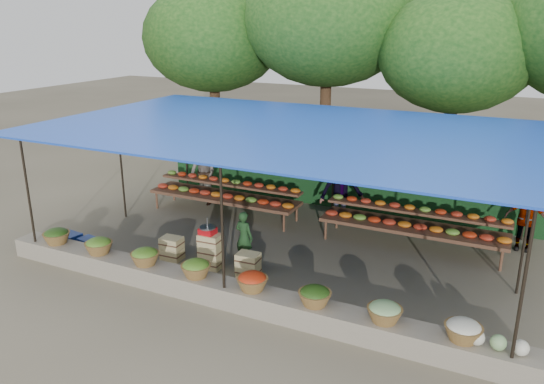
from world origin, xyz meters
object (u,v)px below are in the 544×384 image
at_px(vendor_seated, 244,237).
at_px(blue_crate_front, 89,244).
at_px(crate_counter, 209,254).
at_px(weighing_scale, 208,230).
at_px(blue_crate_back, 70,239).

relative_size(vendor_seated, blue_crate_front, 2.59).
relative_size(crate_counter, blue_crate_front, 5.24).
bearing_deg(blue_crate_front, weighing_scale, 18.76).
height_order(crate_counter, vendor_seated, vendor_seated).
bearing_deg(blue_crate_front, crate_counter, 18.71).
relative_size(weighing_scale, blue_crate_back, 0.73).
distance_m(weighing_scale, blue_crate_front, 3.09).
xyz_separation_m(blue_crate_front, blue_crate_back, (-0.56, -0.02, 0.01)).
height_order(crate_counter, weighing_scale, weighing_scale).
bearing_deg(blue_crate_back, weighing_scale, 12.22).
bearing_deg(blue_crate_back, blue_crate_front, 7.10).
distance_m(weighing_scale, blue_crate_back, 3.63).
bearing_deg(blue_crate_back, vendor_seated, 18.90).
distance_m(crate_counter, vendor_seated, 0.82).
bearing_deg(weighing_scale, blue_crate_back, -173.14).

